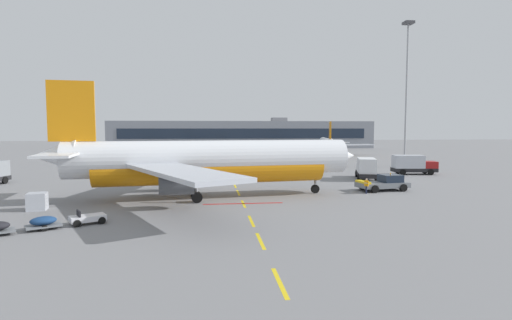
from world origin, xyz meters
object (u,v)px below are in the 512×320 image
airliner_mid_left (326,144)px  ground_crew_worker (366,185)px  pushback_tug (384,183)px  apron_light_mast_far (407,79)px  ground_power_truck (413,164)px  airliner_foreground (207,161)px  baggage_train (20,225)px  uld_cargo_container (37,201)px  catering_truck (366,168)px

airliner_mid_left → ground_crew_worker: size_ratio=15.17×
pushback_tug → apron_light_mast_far: (16.75, 27.77, 16.13)m
pushback_tug → ground_power_truck: size_ratio=0.88×
airliner_foreground → apron_light_mast_far: apron_light_mast_far is taller
airliner_mid_left → baggage_train: size_ratio=2.43×
pushback_tug → airliner_mid_left: (12.81, 66.87, 2.13)m
ground_power_truck → baggage_train: 56.43m
baggage_train → uld_cargo_container: uld_cargo_container is taller
catering_truck → uld_cargo_container: bearing=-154.6°
uld_cargo_container → catering_truck: bearing=25.4°
airliner_foreground → baggage_train: (-13.37, -13.18, -3.42)m
airliner_mid_left → uld_cargo_container: (-49.60, -74.39, -2.23)m
airliner_foreground → uld_cargo_container: size_ratio=18.91×
uld_cargo_container → apron_light_mast_far: size_ratio=0.07×
ground_power_truck → ground_crew_worker: bearing=-130.3°
ground_power_truck → ground_crew_worker: ground_power_truck is taller
baggage_train → uld_cargo_container: 8.53m
pushback_tug → catering_truck: 11.13m
pushback_tug → uld_cargo_container: bearing=-168.4°
airliner_foreground → apron_light_mast_far: bearing=38.6°
ground_power_truck → uld_cargo_container: 54.18m
airliner_foreground → ground_crew_worker: 18.43m
ground_power_truck → ground_crew_worker: (-15.17, -17.91, -0.64)m
airliner_foreground → catering_truck: airliner_foreground is taller
airliner_mid_left → airliner_foreground: bearing=-116.1°
ground_crew_worker → apron_light_mast_far: bearing=56.4°
ground_power_truck → apron_light_mast_far: (4.66, 11.92, 15.39)m
catering_truck → ground_power_truck: (9.99, 4.95, 0.00)m
baggage_train → apron_light_mast_far: size_ratio=0.39×
pushback_tug → airliner_mid_left: size_ratio=0.24×
pushback_tug → airliner_mid_left: 68.12m
pushback_tug → airliner_mid_left: airliner_mid_left is taller
catering_truck → uld_cargo_container: 43.03m
airliner_mid_left → apron_light_mast_far: 41.72m
airliner_mid_left → baggage_train: 95.32m
airliner_mid_left → baggage_train: airliner_mid_left is taller
airliner_foreground → baggage_train: bearing=-135.4°
airliner_foreground → catering_truck: 27.08m
airliner_mid_left → pushback_tug: bearing=-100.8°
airliner_foreground → catering_truck: bearing=30.0°
pushback_tug → ground_power_truck: ground_power_truck is taller
baggage_train → uld_cargo_container: (-2.16, 8.25, 0.27)m
pushback_tug → ground_crew_worker: 3.71m
ground_crew_worker → ground_power_truck: bearing=49.7°
ground_crew_worker → apron_light_mast_far: size_ratio=0.06×
ground_power_truck → apron_light_mast_far: apron_light_mast_far is taller
ground_crew_worker → pushback_tug: bearing=33.8°
ground_power_truck → apron_light_mast_far: bearing=68.7°
airliner_mid_left → ground_crew_worker: (-15.89, -68.93, -2.02)m
ground_crew_worker → uld_cargo_container: (-33.70, -5.46, -0.20)m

